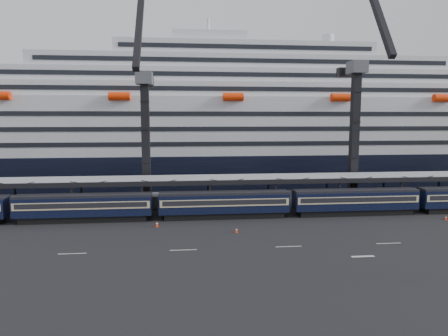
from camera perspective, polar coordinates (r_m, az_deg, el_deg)
The scene contains 10 objects.
ground at distance 51.29m, azimuth 10.25°, elevation -9.53°, with size 260.00×260.00×0.00m, color black.
lane_markings at distance 49.55m, azimuth 21.22°, elevation -10.49°, with size 111.00×4.27×0.02m.
train at distance 59.23m, azimuth 3.27°, elevation -4.97°, with size 133.05×3.00×4.05m.
canopy at distance 63.42m, azimuth 6.88°, elevation -1.41°, with size 130.00×6.25×5.53m.
cruise_ship at distance 94.07m, azimuth 2.03°, elevation 5.73°, with size 214.09×28.84×34.00m.
crane_dark_near at distance 66.13m, azimuth -11.17°, elevation 4.67°, with size 4.50×17.75×35.08m.
crane_dark_mid at distance 70.90m, azimuth 18.31°, elevation 5.76°, with size 4.50×18.24×39.64m.
traffic_cone_c at distance 55.29m, azimuth -9.57°, elevation -7.86°, with size 0.41×0.41×0.81m.
traffic_cone_d at distance 51.84m, azimuth 1.78°, elevation -8.83°, with size 0.36×0.36×0.71m.
traffic_cone_e at distance 66.43m, azimuth 29.12°, elevation -6.18°, with size 0.35×0.35×0.70m.
Camera 1 is at (-13.79, -47.20, 14.58)m, focal length 32.00 mm.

